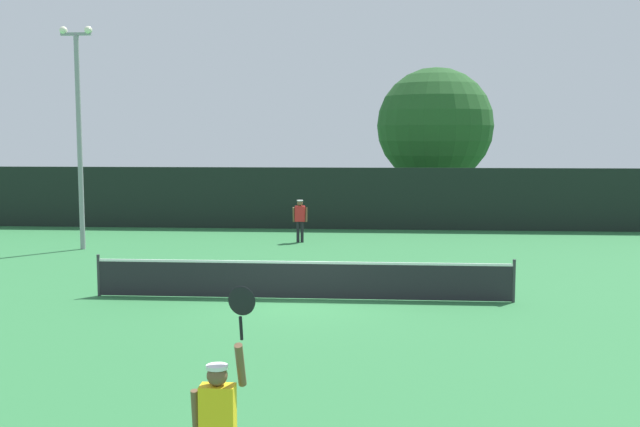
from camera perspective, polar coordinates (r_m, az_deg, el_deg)
ground_plane at (r=18.77m, az=-1.39°, el=-6.59°), size 120.00×120.00×0.00m
tennis_net at (r=18.67m, az=-1.39°, el=-5.05°), size 10.55×0.08×1.07m
perimeter_fence at (r=32.68m, az=1.02°, el=1.17°), size 37.10×0.12×2.72m
player_serving at (r=8.39m, az=-7.77°, el=-15.02°), size 0.68×0.39×2.46m
player_receiving at (r=28.56m, az=-1.55°, el=-0.24°), size 0.57×0.24×1.64m
tennis_ball at (r=19.39m, az=2.23°, el=-6.09°), size 0.07×0.07×0.07m
light_pole at (r=28.03m, az=-18.05°, el=6.59°), size 1.18×0.28×7.95m
large_tree at (r=38.22m, az=8.84°, el=6.66°), size 5.87×5.87×7.56m
parked_car_near at (r=40.79m, az=-9.28°, el=1.21°), size 2.36×4.39×1.69m
parked_car_mid at (r=40.78m, az=4.38°, el=1.27°), size 2.22×4.34×1.69m
parked_car_far at (r=38.68m, az=11.19°, el=0.93°), size 2.48×4.43×1.69m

